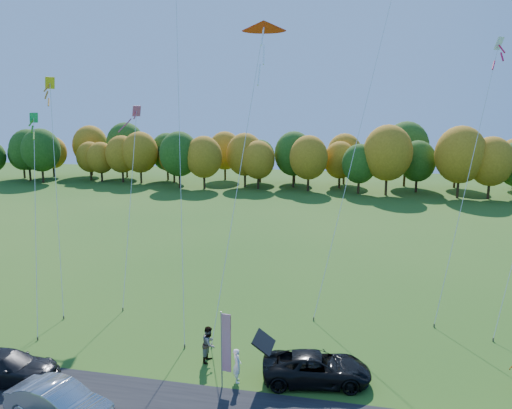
# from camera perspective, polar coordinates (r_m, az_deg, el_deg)

# --- Properties ---
(ground) EXTENTS (160.00, 160.00, 0.00)m
(ground) POSITION_cam_1_polar(r_m,az_deg,el_deg) (24.51, -3.20, -18.99)
(ground) COLOR #214E14
(tree_line) EXTENTS (116.00, 12.00, 10.00)m
(tree_line) POSITION_cam_1_polar(r_m,az_deg,el_deg) (76.65, 7.92, 1.59)
(tree_line) COLOR #1E4711
(tree_line) RESTS_ON ground
(black_suv) EXTENTS (5.20, 3.03, 1.36)m
(black_suv) POSITION_cam_1_polar(r_m,az_deg,el_deg) (23.88, 6.93, -18.05)
(black_suv) COLOR black
(black_suv) RESTS_ON ground
(silver_sedan) EXTENTS (4.74, 2.45, 1.49)m
(silver_sedan) POSITION_cam_1_polar(r_m,az_deg,el_deg) (22.66, -21.58, -20.32)
(silver_sedan) COLOR #9C9CA1
(silver_sedan) RESTS_ON ground
(dark_truck_a) EXTENTS (4.92, 2.43, 1.38)m
(dark_truck_a) POSITION_cam_1_polar(r_m,az_deg,el_deg) (26.36, -26.62, -16.24)
(dark_truck_a) COLOR black
(dark_truck_a) RESTS_ON ground
(person_tailgate_a) EXTENTS (0.55, 0.67, 1.59)m
(person_tailgate_a) POSITION_cam_1_polar(r_m,az_deg,el_deg) (23.71, -2.16, -17.90)
(person_tailgate_a) COLOR white
(person_tailgate_a) RESTS_ON ground
(person_tailgate_b) EXTENTS (0.73, 0.91, 1.79)m
(person_tailgate_b) POSITION_cam_1_polar(r_m,az_deg,el_deg) (25.43, -5.39, -15.57)
(person_tailgate_b) COLOR gray
(person_tailgate_b) RESTS_ON ground
(feather_flag) EXTENTS (0.47, 0.12, 3.58)m
(feather_flag) POSITION_cam_1_polar(r_m,az_deg,el_deg) (22.63, -3.55, -15.44)
(feather_flag) COLOR #999999
(feather_flag) RESTS_ON ground
(kite_delta_blue) EXTENTS (5.41, 11.48, 24.66)m
(kite_delta_blue) POSITION_cam_1_polar(r_m,az_deg,el_deg) (29.91, -8.82, 10.12)
(kite_delta_blue) COLOR #4C3F33
(kite_delta_blue) RESTS_ON ground
(kite_parafoil_orange) EXTENTS (7.19, 14.00, 26.50)m
(kite_parafoil_orange) POSITION_cam_1_polar(r_m,az_deg,el_deg) (34.21, 12.66, 11.98)
(kite_parafoil_orange) COLOR #4C3F33
(kite_parafoil_orange) RESTS_ON ground
(kite_delta_red) EXTENTS (2.76, 9.10, 18.67)m
(kite_delta_red) POSITION_cam_1_polar(r_m,az_deg,el_deg) (28.34, -1.57, 5.59)
(kite_delta_red) COLOR #4C3F33
(kite_delta_red) RESTS_ON ground
(kite_diamond_yellow) EXTENTS (3.48, 5.18, 14.57)m
(kite_diamond_yellow) POSITION_cam_1_polar(r_m,az_deg,el_deg) (32.97, -21.85, 1.10)
(kite_diamond_yellow) COLOR #4C3F33
(kite_diamond_yellow) RESTS_ON ground
(kite_diamond_green) EXTENTS (3.37, 5.60, 12.28)m
(kite_diamond_green) POSITION_cam_1_polar(r_m,az_deg,el_deg) (31.01, -23.89, -1.69)
(kite_diamond_green) COLOR #4C3F33
(kite_diamond_green) RESTS_ON ground
(kite_diamond_white) EXTENTS (4.27, 7.24, 16.96)m
(kite_diamond_white) POSITION_cam_1_polar(r_m,az_deg,el_deg) (32.19, 23.09, 2.89)
(kite_diamond_white) COLOR #4C3F33
(kite_diamond_white) RESTS_ON ground
(kite_diamond_pink) EXTENTS (2.73, 8.06, 12.81)m
(kite_diamond_pink) POSITION_cam_1_polar(r_m,az_deg,el_deg) (34.32, -14.17, 0.38)
(kite_diamond_pink) COLOR #4C3F33
(kite_diamond_pink) RESTS_ON ground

